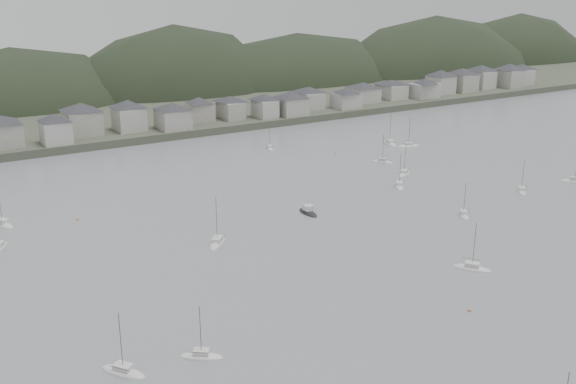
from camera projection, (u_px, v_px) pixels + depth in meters
ground at (518, 338)px, 111.75m from camera, size 900.00×900.00×0.00m
far_shore_land at (72, 94)px, 350.14m from camera, size 900.00×250.00×3.00m
forested_ridge at (97, 125)px, 335.73m from camera, size 851.55×103.94×102.57m
waterfront_town at (256, 103)px, 282.95m from camera, size 451.48×28.46×12.92m
moored_fleet at (343, 230)px, 160.49m from camera, size 264.74×166.17×12.76m
motor_launch_far at (308, 212)px, 172.63m from camera, size 3.12×7.96×3.88m
mooring_buoys at (256, 248)px, 149.68m from camera, size 133.80×136.30×0.70m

